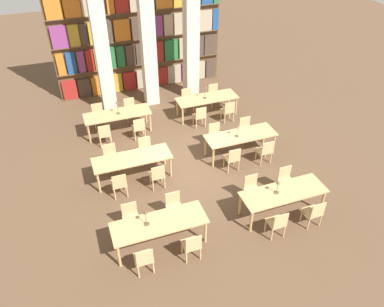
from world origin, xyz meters
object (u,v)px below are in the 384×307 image
reading_table_2 (132,160)px  desk_lamp_4 (205,90)px  chair_6 (314,212)px  chair_21 (187,99)px  pillar_center (147,30)px  chair_10 (157,175)px  reading_table_3 (241,137)px  chair_22 (228,110)px  pillar_right (191,25)px  chair_16 (105,134)px  desk_lamp_0 (146,215)px  chair_20 (200,116)px  chair_1 (131,217)px  reading_table_4 (117,115)px  desk_lamp_2 (237,129)px  chair_15 (246,129)px  chair_4 (277,223)px  desk_lamp_1 (278,185)px  chair_17 (98,114)px  chair_0 (144,259)px  chair_5 (252,189)px  chair_3 (174,206)px  reading_table_1 (283,194)px  pillar_left (100,36)px  chair_23 (214,94)px  chair_13 (215,135)px  chair_7 (286,180)px  chair_11 (146,149)px  chair_2 (192,245)px  chair_18 (139,127)px  chair_8 (119,184)px  chair_14 (265,151)px  reading_table_5 (207,99)px  chair_12 (233,158)px

reading_table_2 → desk_lamp_4: bearing=38.6°
chair_6 → chair_21: size_ratio=1.00×
pillar_center → chair_10: bearing=-103.1°
reading_table_3 → chair_22: chair_22 is taller
pillar_right → chair_16: 5.41m
desk_lamp_0 → chair_20: size_ratio=0.51×
chair_1 → reading_table_4: size_ratio=0.37×
chair_1 → desk_lamp_2: (4.00, 2.07, 0.60)m
chair_15 → chair_10: bearing=21.1°
chair_4 → desk_lamp_1: 0.99m
chair_1 → reading_table_4: bearing=-97.2°
chair_17 → desk_lamp_2: bearing=138.9°
chair_0 → reading_table_2: size_ratio=0.37×
chair_5 → chair_3: bearing=-1.9°
chair_3 → chair_10: bearing=-87.4°
reading_table_1 → chair_6: (0.55, -0.70, -0.22)m
chair_5 → pillar_left: bearing=-66.9°
pillar_center → chair_21: pillar_center is taller
reading_table_4 → chair_23: (4.05, 0.71, -0.22)m
chair_20 → chair_13: bearing=-88.4°
chair_3 → chair_20: size_ratio=1.00×
desk_lamp_0 → chair_13: bearing=46.5°
chair_6 → desk_lamp_1: size_ratio=2.21×
chair_5 → chair_7: same height
chair_17 → chair_21: 3.52m
pillar_center → chair_11: (-1.23, -3.86, -2.53)m
chair_3 → chair_17: same height
pillar_left → chair_2: 8.47m
reading_table_2 → chair_20: (2.99, 2.07, -0.22)m
reading_table_4 → chair_18: 0.94m
chair_1 → chair_16: size_ratio=1.00×
chair_8 → chair_14: size_ratio=1.00×
reading_table_4 → chair_21: 3.00m
chair_14 → chair_18: bearing=141.9°
desk_lamp_1 → chair_18: 5.59m
reading_table_3 → chair_20: chair_20 is taller
chair_5 → chair_11: 3.73m
desk_lamp_2 → reading_table_5: bearing=88.5°
pillar_left → reading_table_2: size_ratio=2.54×
chair_7 → reading_table_4: bearing=-51.3°
chair_14 → chair_22: bearing=91.1°
pillar_center → chair_4: 8.60m
reading_table_2 → chair_12: (3.03, -0.70, -0.22)m
chair_10 → reading_table_3: size_ratio=0.37×
chair_2 → chair_3: same height
chair_6 → chair_12: 3.06m
reading_table_1 → desk_lamp_0: bearing=178.1°
reading_table_3 → chair_12: 0.95m
desk_lamp_0 → desk_lamp_2: bearing=36.2°
chair_6 → reading_table_4: size_ratio=0.37×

